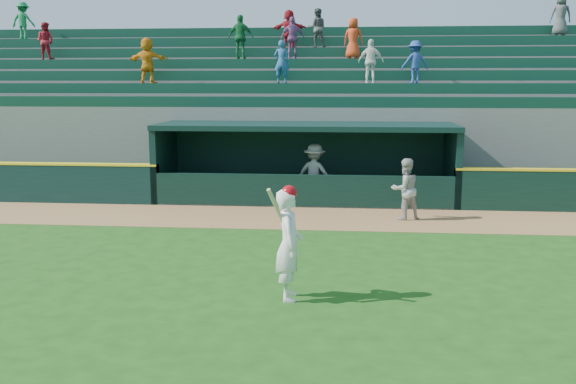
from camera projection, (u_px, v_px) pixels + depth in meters
The scene contains 7 objects.
ground at pixel (281, 268), 13.11m from camera, with size 120.00×120.00×0.00m, color #1C4A12.
warning_track at pixel (299, 218), 17.92m from camera, with size 40.00×3.00×0.01m, color olive.
dugout_player_front at pixel (405, 189), 17.61m from camera, with size 0.82×0.64×1.70m, color #AAAAA4.
dugout_player_inside at pixel (315, 173), 20.05m from camera, with size 1.20×0.69×1.86m, color gray.
dugout at pixel (306, 157), 20.74m from camera, with size 9.40×2.80×2.46m.
stands at pixel (314, 117), 25.04m from camera, with size 34.50×6.25×7.09m.
batter_at_plate at pixel (289, 243), 11.06m from camera, with size 0.61×0.83×2.03m.
Camera 1 is at (1.31, -12.59, 3.73)m, focal length 40.00 mm.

